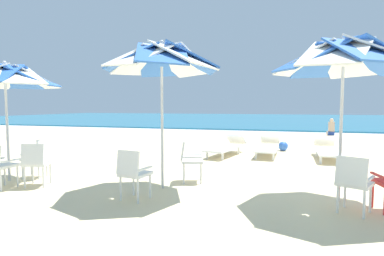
% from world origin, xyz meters
% --- Properties ---
extents(ground_plane, '(80.00, 80.00, 0.00)m').
position_xyz_m(ground_plane, '(0.00, 0.00, 0.00)').
color(ground_plane, beige).
extents(sea, '(80.00, 36.00, 0.10)m').
position_xyz_m(sea, '(0.00, 28.95, 0.05)').
color(sea, teal).
rests_on(sea, ground).
extents(surf_foam, '(80.00, 0.70, 0.01)m').
position_xyz_m(surf_foam, '(0.00, 10.65, 0.01)').
color(surf_foam, white).
rests_on(surf_foam, ground).
extents(beach_umbrella_0, '(2.26, 2.26, 2.74)m').
position_xyz_m(beach_umbrella_0, '(0.29, -2.98, 2.36)').
color(beach_umbrella_0, silver).
rests_on(beach_umbrella_0, ground).
extents(plastic_chair_1, '(0.59, 0.61, 0.87)m').
position_xyz_m(plastic_chair_1, '(0.37, -3.58, 0.50)').
color(plastic_chair_1, white).
rests_on(plastic_chair_1, ground).
extents(beach_umbrella_1, '(2.25, 2.25, 2.82)m').
position_xyz_m(beach_umbrella_1, '(-2.84, -3.05, 2.45)').
color(beach_umbrella_1, silver).
rests_on(beach_umbrella_1, ground).
extents(plastic_chair_2, '(0.51, 0.53, 0.87)m').
position_xyz_m(plastic_chair_2, '(-3.03, -3.90, 0.50)').
color(plastic_chair_2, white).
rests_on(plastic_chair_2, ground).
extents(plastic_chair_3, '(0.57, 0.54, 0.87)m').
position_xyz_m(plastic_chair_3, '(-2.49, -2.43, 0.50)').
color(plastic_chair_3, white).
rests_on(plastic_chair_3, ground).
extents(beach_umbrella_2, '(2.19, 2.19, 2.53)m').
position_xyz_m(beach_umbrella_2, '(-6.21, -3.41, 2.19)').
color(beach_umbrella_2, silver).
rests_on(beach_umbrella_2, ground).
extents(plastic_chair_5, '(0.57, 0.54, 0.87)m').
position_xyz_m(plastic_chair_5, '(-5.82, -3.02, 0.50)').
color(plastic_chair_5, white).
rests_on(plastic_chair_5, ground).
extents(plastic_chair_6, '(0.57, 0.59, 0.87)m').
position_xyz_m(plastic_chair_6, '(-5.29, -3.63, 0.50)').
color(plastic_chair_6, white).
rests_on(plastic_chair_6, ground).
extents(sun_lounger_0, '(0.70, 2.16, 0.62)m').
position_xyz_m(sun_lounger_0, '(0.72, 1.29, 0.28)').
color(sun_lounger_0, white).
rests_on(sun_lounger_0, ground).
extents(sun_lounger_1, '(0.74, 2.18, 0.62)m').
position_xyz_m(sun_lounger_1, '(-1.04, 1.50, 0.28)').
color(sun_lounger_1, white).
rests_on(sun_lounger_1, ground).
extents(sun_lounger_2, '(1.13, 2.23, 0.62)m').
position_xyz_m(sun_lounger_2, '(-2.31, 1.13, 0.28)').
color(sun_lounger_2, white).
rests_on(sun_lounger_2, ground).
extents(beach_ball, '(0.33, 0.33, 0.33)m').
position_xyz_m(beach_ball, '(-0.53, 2.66, 0.17)').
color(beach_ball, blue).
rests_on(beach_ball, ground).
extents(beachgoer_seated, '(0.30, 0.93, 0.92)m').
position_xyz_m(beachgoer_seated, '(2.05, 9.45, 0.29)').
color(beachgoer_seated, '#2D4CA5').
rests_on(beachgoer_seated, ground).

